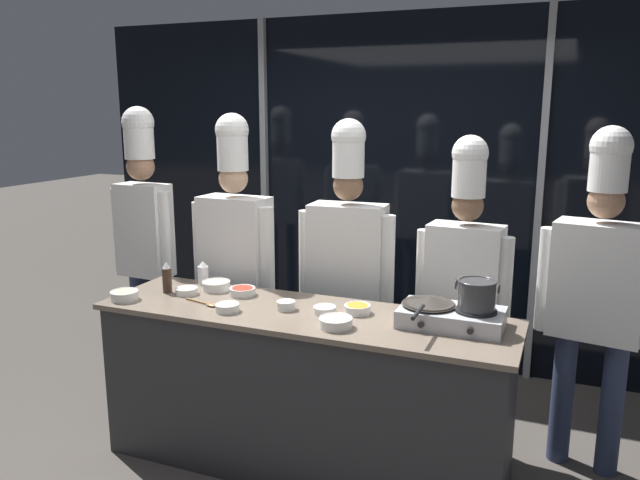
{
  "coord_description": "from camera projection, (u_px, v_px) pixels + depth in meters",
  "views": [
    {
      "loc": [
        1.3,
        -2.96,
        2.01
      ],
      "look_at": [
        0.0,
        0.25,
        1.27
      ],
      "focal_mm": 35.0,
      "sensor_mm": 36.0,
      "label": 1
    }
  ],
  "objects": [
    {
      "name": "portable_stove",
      "position": [
        451.0,
        317.0,
        3.16
      ],
      "size": [
        0.52,
        0.32,
        0.1
      ],
      "color": "#B2B5BA",
      "rests_on": "demo_counter"
    },
    {
      "name": "chef_line",
      "position": [
        347.0,
        256.0,
        3.92
      ],
      "size": [
        0.62,
        0.26,
        1.94
      ],
      "rotation": [
        0.0,
        0.0,
        3.18
      ],
      "color": "#2D3856",
      "rests_on": "ground_plane"
    },
    {
      "name": "prep_bowl_noodles",
      "position": [
        336.0,
        322.0,
        3.14
      ],
      "size": [
        0.17,
        0.17,
        0.05
      ],
      "color": "white",
      "rests_on": "demo_counter"
    },
    {
      "name": "chef_head",
      "position": [
        144.0,
        222.0,
        4.42
      ],
      "size": [
        0.5,
        0.22,
        2.01
      ],
      "rotation": [
        0.0,
        0.0,
        3.08
      ],
      "color": "#2D3856",
      "rests_on": "ground_plane"
    },
    {
      "name": "chef_sous",
      "position": [
        235.0,
        245.0,
        4.11
      ],
      "size": [
        0.6,
        0.26,
        1.97
      ],
      "rotation": [
        0.0,
        0.0,
        3.09
      ],
      "color": "#2D3856",
      "rests_on": "ground_plane"
    },
    {
      "name": "prep_bowl_carrots",
      "position": [
        357.0,
        308.0,
        3.36
      ],
      "size": [
        0.14,
        0.14,
        0.05
      ],
      "color": "white",
      "rests_on": "demo_counter"
    },
    {
      "name": "prep_bowl_bean_sprouts",
      "position": [
        286.0,
        305.0,
        3.42
      ],
      "size": [
        0.11,
        0.11,
        0.05
      ],
      "color": "white",
      "rests_on": "demo_counter"
    },
    {
      "name": "prep_bowl_garlic",
      "position": [
        325.0,
        309.0,
        3.36
      ],
      "size": [
        0.13,
        0.13,
        0.04
      ],
      "color": "white",
      "rests_on": "demo_counter"
    },
    {
      "name": "prep_bowl_chili_flakes",
      "position": [
        243.0,
        291.0,
        3.68
      ],
      "size": [
        0.15,
        0.15,
        0.05
      ],
      "color": "white",
      "rests_on": "demo_counter"
    },
    {
      "name": "frying_pan",
      "position": [
        428.0,
        301.0,
        3.18
      ],
      "size": [
        0.28,
        0.48,
        0.04
      ],
      "color": "#38332D",
      "rests_on": "portable_stove"
    },
    {
      "name": "chef_apprentice",
      "position": [
        598.0,
        283.0,
        3.34
      ],
      "size": [
        0.61,
        0.33,
        1.92
      ],
      "rotation": [
        0.0,
        0.0,
        2.96
      ],
      "color": "#2D3856",
      "rests_on": "ground_plane"
    },
    {
      "name": "demo_counter",
      "position": [
        303.0,
        390.0,
        3.48
      ],
      "size": [
        2.31,
        0.65,
        0.92
      ],
      "color": "#2D2D30",
      "rests_on": "ground_plane"
    },
    {
      "name": "prep_bowl_onion",
      "position": [
        227.0,
        307.0,
        3.39
      ],
      "size": [
        0.13,
        0.13,
        0.04
      ],
      "color": "white",
      "rests_on": "demo_counter"
    },
    {
      "name": "prep_bowl_chicken",
      "position": [
        187.0,
        291.0,
        3.7
      ],
      "size": [
        0.13,
        0.13,
        0.04
      ],
      "color": "white",
      "rests_on": "demo_counter"
    },
    {
      "name": "chef_pastry",
      "position": [
        464.0,
        275.0,
        3.59
      ],
      "size": [
        0.55,
        0.25,
        1.86
      ],
      "rotation": [
        0.0,
        0.0,
        3.06
      ],
      "color": "#232326",
      "rests_on": "ground_plane"
    },
    {
      "name": "squeeze_bottle_clear",
      "position": [
        203.0,
        273.0,
        3.89
      ],
      "size": [
        0.07,
        0.07,
        0.15
      ],
      "color": "white",
      "rests_on": "demo_counter"
    },
    {
      "name": "serving_spoon_slotted",
      "position": [
        208.0,
        304.0,
        3.5
      ],
      "size": [
        0.25,
        0.09,
        0.02
      ],
      "color": "olive",
      "rests_on": "demo_counter"
    },
    {
      "name": "prep_bowl_ginger",
      "position": [
        124.0,
        295.0,
        3.59
      ],
      "size": [
        0.16,
        0.16,
        0.06
      ],
      "color": "white",
      "rests_on": "demo_counter"
    },
    {
      "name": "ground_plane",
      "position": [
        304.0,
        464.0,
        3.58
      ],
      "size": [
        24.0,
        24.0,
        0.0
      ],
      "primitive_type": "plane",
      "color": "#47423D"
    },
    {
      "name": "stock_pot",
      "position": [
        477.0,
        294.0,
        3.09
      ],
      "size": [
        0.21,
        0.19,
        0.15
      ],
      "color": "#333335",
      "rests_on": "portable_stove"
    },
    {
      "name": "squeeze_bottle_soy",
      "position": [
        167.0,
        278.0,
        3.72
      ],
      "size": [
        0.06,
        0.06,
        0.19
      ],
      "color": "#332319",
      "rests_on": "demo_counter"
    },
    {
      "name": "window_wall_back",
      "position": [
        392.0,
        192.0,
        4.88
      ],
      "size": [
        5.15,
        0.09,
        2.7
      ],
      "color": "black",
      "rests_on": "ground_plane"
    },
    {
      "name": "prep_bowl_shrimp",
      "position": [
        216.0,
        285.0,
        3.78
      ],
      "size": [
        0.17,
        0.17,
        0.06
      ],
      "color": "white",
      "rests_on": "demo_counter"
    }
  ]
}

